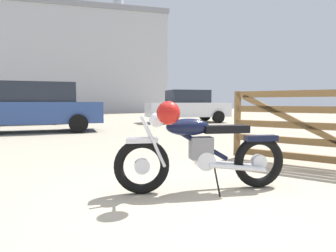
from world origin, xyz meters
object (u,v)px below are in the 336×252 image
at_px(vintage_motorcycle, 199,150).
at_px(silver_sedan_mid, 187,106).
at_px(timber_gate, 326,124).
at_px(pale_sedan_back, 29,105).
at_px(red_hatchback_near, 22,105).

relative_size(vintage_motorcycle, silver_sedan_mid, 0.48).
bearing_deg(vintage_motorcycle, silver_sedan_mid, -103.48).
distance_m(timber_gate, silver_sedan_mid, 10.94).
bearing_deg(pale_sedan_back, timber_gate, -57.58).
height_order(timber_gate, red_hatchback_near, red_hatchback_near).
distance_m(vintage_motorcycle, timber_gate, 2.45).
xyz_separation_m(vintage_motorcycle, pale_sedan_back, (-2.55, 8.35, 0.45)).
height_order(timber_gate, pale_sedan_back, pale_sedan_back).
relative_size(vintage_motorcycle, timber_gate, 0.95).
distance_m(red_hatchback_near, silver_sedan_mid, 8.09).
height_order(vintage_motorcycle, red_hatchback_near, red_hatchback_near).
bearing_deg(timber_gate, silver_sedan_mid, -46.02).
bearing_deg(pale_sedan_back, vintage_motorcycle, -72.56).
bearing_deg(silver_sedan_mid, red_hatchback_near, 173.10).
bearing_deg(red_hatchback_near, pale_sedan_back, 94.79).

